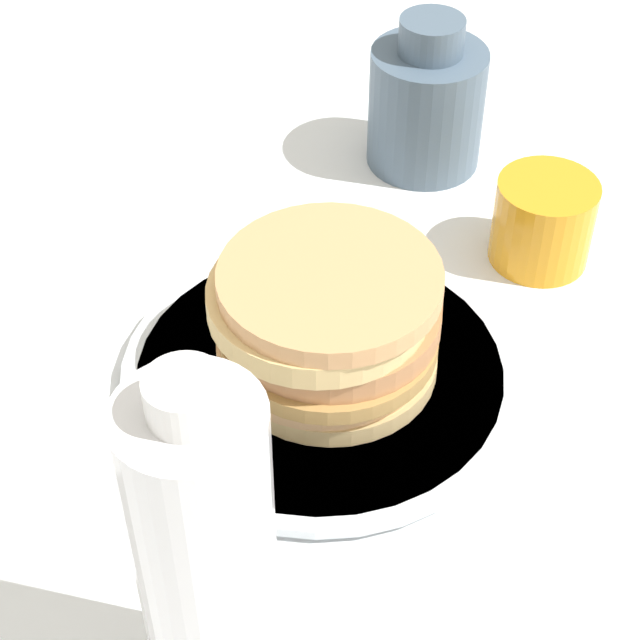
# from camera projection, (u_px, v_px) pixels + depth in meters

# --- Properties ---
(ground_plane) EXTENTS (4.00, 4.00, 0.00)m
(ground_plane) POSITION_uv_depth(u_px,v_px,m) (312.00, 418.00, 0.68)
(ground_plane) COLOR white
(plate) EXTENTS (0.26, 0.26, 0.01)m
(plate) POSITION_uv_depth(u_px,v_px,m) (320.00, 372.00, 0.70)
(plate) COLOR silver
(plate) RESTS_ON ground_plane
(pancake_stack) EXTENTS (0.15, 0.14, 0.08)m
(pancake_stack) POSITION_uv_depth(u_px,v_px,m) (327.00, 321.00, 0.67)
(pancake_stack) COLOR #D9B677
(pancake_stack) RESTS_ON plate
(juice_glass) EXTENTS (0.07, 0.07, 0.07)m
(juice_glass) POSITION_uv_depth(u_px,v_px,m) (543.00, 222.00, 0.77)
(juice_glass) COLOR orange
(juice_glass) RESTS_ON ground_plane
(cream_jug) EXTENTS (0.09, 0.09, 0.13)m
(cream_jug) POSITION_uv_depth(u_px,v_px,m) (426.00, 103.00, 0.85)
(cream_jug) COLOR #4C6075
(cream_jug) RESTS_ON ground_plane
(water_bottle_near) EXTENTS (0.06, 0.06, 0.23)m
(water_bottle_near) POSITION_uv_depth(u_px,v_px,m) (207.00, 568.00, 0.47)
(water_bottle_near) COLOR white
(water_bottle_near) RESTS_ON ground_plane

